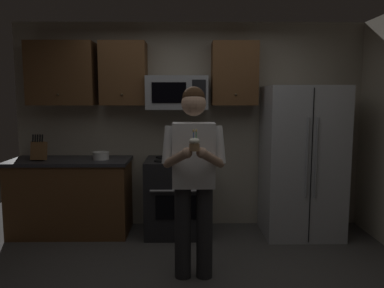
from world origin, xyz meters
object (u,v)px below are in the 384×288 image
oven_range (177,196)px  refrigerator (301,161)px  person (194,172)px  knife_block (39,151)px  bowl_large_white (101,155)px  microwave (177,93)px  cupcake (194,144)px

oven_range → refrigerator: bearing=-1.5°
person → oven_range: bearing=98.7°
knife_block → bowl_large_white: knife_block is taller
refrigerator → microwave: bearing=174.0°
refrigerator → oven_range: bearing=178.5°
oven_range → microwave: size_ratio=1.26×
knife_block → person: 2.16m
bowl_large_white → cupcake: (1.10, -1.51, 0.32)m
microwave → knife_block: 1.79m
refrigerator → person: 1.74m
refrigerator → cupcake: size_ratio=10.35×
knife_block → refrigerator: bearing=-0.2°
person → cupcake: bearing=-90.0°
knife_block → bowl_large_white: bearing=3.5°
microwave → knife_block: (-1.65, -0.15, -0.68)m
person → microwave: bearing=97.9°
person → refrigerator: bearing=40.6°
oven_range → refrigerator: size_ratio=0.52×
microwave → refrigerator: microwave is taller
oven_range → knife_block: size_ratio=2.91×
oven_range → bowl_large_white: bearing=179.1°
knife_block → cupcake: 2.36m
refrigerator → bowl_large_white: bearing=178.7°
microwave → cupcake: microwave is taller
refrigerator → cupcake: 2.01m
microwave → person: 1.49m
bowl_large_white → microwave: bearing=6.5°
bowl_large_white → cupcake: cupcake is taller
oven_range → knife_block: knife_block is taller
cupcake → refrigerator: bearing=47.9°
refrigerator → person: size_ratio=1.02×
oven_range → refrigerator: 1.56m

